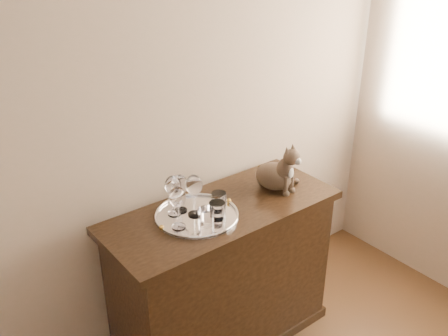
{
  "coord_description": "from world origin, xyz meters",
  "views": [
    {
      "loc": [
        -0.69,
        0.28,
        2.11
      ],
      "look_at": [
        0.62,
        1.95,
        1.06
      ],
      "focal_mm": 40.0,
      "sensor_mm": 36.0,
      "label": 1
    }
  ],
  "objects_px": {
    "wine_glass_a": "(173,195)",
    "wine_glass_d": "(194,195)",
    "wine_glass_b": "(180,193)",
    "cat": "(275,164)",
    "tumbler_a": "(217,211)",
    "tumbler_b": "(206,217)",
    "tumbler_c": "(219,200)",
    "tray": "(197,216)",
    "wine_glass_c": "(178,207)",
    "sideboard": "(223,277)"
  },
  "relations": [
    {
      "from": "sideboard",
      "to": "wine_glass_a",
      "type": "height_order",
      "value": "wine_glass_a"
    },
    {
      "from": "wine_glass_a",
      "to": "tumbler_c",
      "type": "xyz_separation_m",
      "value": [
        0.2,
        -0.09,
        -0.06
      ]
    },
    {
      "from": "wine_glass_d",
      "to": "tumbler_a",
      "type": "height_order",
      "value": "wine_glass_d"
    },
    {
      "from": "wine_glass_d",
      "to": "tumbler_c",
      "type": "relative_size",
      "value": 2.59
    },
    {
      "from": "wine_glass_c",
      "to": "tumbler_b",
      "type": "relative_size",
      "value": 2.49
    },
    {
      "from": "sideboard",
      "to": "tumbler_c",
      "type": "height_order",
      "value": "tumbler_c"
    },
    {
      "from": "wine_glass_a",
      "to": "wine_glass_d",
      "type": "relative_size",
      "value": 0.96
    },
    {
      "from": "wine_glass_c",
      "to": "tumbler_c",
      "type": "relative_size",
      "value": 2.54
    },
    {
      "from": "wine_glass_c",
      "to": "cat",
      "type": "bearing_deg",
      "value": 2.13
    },
    {
      "from": "tumbler_a",
      "to": "tumbler_b",
      "type": "distance_m",
      "value": 0.07
    },
    {
      "from": "wine_glass_b",
      "to": "tumbler_b",
      "type": "bearing_deg",
      "value": -82.58
    },
    {
      "from": "wine_glass_d",
      "to": "tumbler_c",
      "type": "xyz_separation_m",
      "value": [
        0.13,
        -0.02,
        -0.06
      ]
    },
    {
      "from": "tray",
      "to": "wine_glass_a",
      "type": "relative_size",
      "value": 1.98
    },
    {
      "from": "wine_glass_d",
      "to": "tumbler_b",
      "type": "relative_size",
      "value": 2.54
    },
    {
      "from": "sideboard",
      "to": "tumbler_a",
      "type": "height_order",
      "value": "tumbler_a"
    },
    {
      "from": "tray",
      "to": "wine_glass_c",
      "type": "relative_size",
      "value": 1.94
    },
    {
      "from": "wine_glass_c",
      "to": "tray",
      "type": "bearing_deg",
      "value": 14.1
    },
    {
      "from": "wine_glass_d",
      "to": "tumbler_c",
      "type": "height_order",
      "value": "wine_glass_d"
    },
    {
      "from": "sideboard",
      "to": "wine_glass_b",
      "type": "height_order",
      "value": "wine_glass_b"
    },
    {
      "from": "tumbler_a",
      "to": "tumbler_c",
      "type": "distance_m",
      "value": 0.1
    },
    {
      "from": "wine_glass_b",
      "to": "tumbler_c",
      "type": "height_order",
      "value": "wine_glass_b"
    },
    {
      "from": "tray",
      "to": "wine_glass_d",
      "type": "height_order",
      "value": "wine_glass_d"
    },
    {
      "from": "wine_glass_b",
      "to": "wine_glass_d",
      "type": "height_order",
      "value": "wine_glass_d"
    },
    {
      "from": "sideboard",
      "to": "tumbler_c",
      "type": "relative_size",
      "value": 14.76
    },
    {
      "from": "wine_glass_c",
      "to": "sideboard",
      "type": "bearing_deg",
      "value": 4.45
    },
    {
      "from": "tumbler_a",
      "to": "tumbler_b",
      "type": "relative_size",
      "value": 1.03
    },
    {
      "from": "wine_glass_b",
      "to": "tumbler_a",
      "type": "xyz_separation_m",
      "value": [
        0.09,
        -0.16,
        -0.05
      ]
    },
    {
      "from": "sideboard",
      "to": "wine_glass_b",
      "type": "bearing_deg",
      "value": 152.6
    },
    {
      "from": "wine_glass_c",
      "to": "tumbler_a",
      "type": "xyz_separation_m",
      "value": [
        0.18,
        -0.05,
        -0.06
      ]
    },
    {
      "from": "tumbler_a",
      "to": "wine_glass_b",
      "type": "bearing_deg",
      "value": 120.0
    },
    {
      "from": "wine_glass_b",
      "to": "tumbler_b",
      "type": "relative_size",
      "value": 2.32
    },
    {
      "from": "wine_glass_a",
      "to": "cat",
      "type": "height_order",
      "value": "cat"
    },
    {
      "from": "wine_glass_b",
      "to": "cat",
      "type": "height_order",
      "value": "cat"
    },
    {
      "from": "wine_glass_a",
      "to": "wine_glass_d",
      "type": "xyz_separation_m",
      "value": [
        0.07,
        -0.07,
        0.0
      ]
    },
    {
      "from": "sideboard",
      "to": "tumbler_c",
      "type": "xyz_separation_m",
      "value": [
        -0.02,
        0.0,
        0.47
      ]
    },
    {
      "from": "tumbler_b",
      "to": "tumbler_c",
      "type": "relative_size",
      "value": 1.02
    },
    {
      "from": "sideboard",
      "to": "tumbler_a",
      "type": "relative_size",
      "value": 14.09
    },
    {
      "from": "tumbler_a",
      "to": "cat",
      "type": "height_order",
      "value": "cat"
    },
    {
      "from": "tumbler_b",
      "to": "tumbler_c",
      "type": "xyz_separation_m",
      "value": [
        0.14,
        0.08,
        -0.0
      ]
    },
    {
      "from": "wine_glass_d",
      "to": "tumbler_c",
      "type": "bearing_deg",
      "value": -8.33
    },
    {
      "from": "tray",
      "to": "tumbler_c",
      "type": "bearing_deg",
      "value": -3.0
    },
    {
      "from": "sideboard",
      "to": "wine_glass_b",
      "type": "relative_size",
      "value": 6.23
    },
    {
      "from": "wine_glass_c",
      "to": "tumbler_c",
      "type": "bearing_deg",
      "value": 5.56
    },
    {
      "from": "tumbler_a",
      "to": "tumbler_c",
      "type": "xyz_separation_m",
      "value": [
        0.07,
        0.07,
        -0.0
      ]
    },
    {
      "from": "tray",
      "to": "tumbler_a",
      "type": "height_order",
      "value": "tumbler_a"
    },
    {
      "from": "wine_glass_c",
      "to": "cat",
      "type": "relative_size",
      "value": 0.77
    },
    {
      "from": "tumbler_b",
      "to": "tumbler_c",
      "type": "bearing_deg",
      "value": 31.51
    },
    {
      "from": "wine_glass_d",
      "to": "tumbler_c",
      "type": "distance_m",
      "value": 0.15
    },
    {
      "from": "wine_glass_b",
      "to": "cat",
      "type": "bearing_deg",
      "value": -9.98
    },
    {
      "from": "wine_glass_b",
      "to": "wine_glass_d",
      "type": "xyz_separation_m",
      "value": [
        0.03,
        -0.07,
        0.01
      ]
    }
  ]
}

